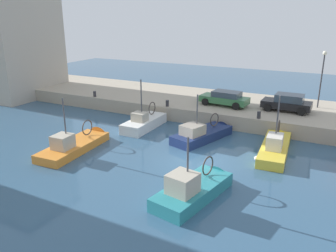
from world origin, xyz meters
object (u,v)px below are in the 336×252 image
Objects in this scene: fishing_boat_teal at (196,193)px; mooring_bollard_mid at (167,103)px; fishing_boat_navy at (205,137)px; fishing_boat_yellow at (275,150)px; parked_car_black at (287,103)px; mooring_bollard_south at (259,115)px; fishing_boat_white at (146,126)px; parked_car_green at (225,98)px; fishing_boat_orange at (78,147)px; quay_streetlamp at (323,70)px; mooring_bollard_north at (95,94)px.

mooring_bollard_mid is (11.21, 7.47, 1.33)m from fishing_boat_teal.
fishing_boat_navy is 5.80m from mooring_bollard_mid.
fishing_boat_yellow is 6.74m from parked_car_black.
mooring_bollard_south is at bearing 31.01° from fishing_boat_yellow.
mooring_bollard_mid is at bearing 33.67° from fishing_boat_teal.
mooring_bollard_south is 1.00× the size of mooring_bollard_mid.
mooring_bollard_south is at bearing -72.42° from fishing_boat_white.
parked_car_green is at bearing 54.54° from mooring_bollard_south.
fishing_boat_orange is 1.06× the size of fishing_boat_navy.
fishing_boat_navy is 1.29× the size of quay_streetlamp.
mooring_bollard_mid is 1.00× the size of mooring_bollard_north.
fishing_boat_yellow reaches higher than mooring_bollard_mid.
mooring_bollard_mid is at bearing 115.62° from quay_streetlamp.
fishing_boat_yellow is at bearing -148.99° from mooring_bollard_south.
fishing_boat_orange reaches higher than parked_car_black.
fishing_boat_orange reaches higher than mooring_bollard_mid.
fishing_boat_white reaches higher than fishing_boat_orange.
parked_car_black is at bearing 137.64° from quay_streetlamp.
mooring_bollard_south is at bearing -125.46° from parked_car_green.
fishing_boat_navy is at bearing -103.47° from mooring_bollard_north.
fishing_boat_teal is 1.51× the size of parked_car_black.
mooring_bollard_south is 1.00× the size of mooring_bollard_north.
mooring_bollard_north is at bearing 105.94° from quay_streetlamp.
parked_car_green is at bearing -43.14° from fishing_boat_white.
mooring_bollard_south is at bearing -49.05° from fishing_boat_orange.
fishing_boat_teal reaches higher than parked_car_green.
fishing_boat_navy is 11.34× the size of mooring_bollard_south.
fishing_boat_orange is 10.07m from fishing_boat_teal.
fishing_boat_teal reaches higher than parked_car_black.
fishing_boat_orange is 1.53× the size of parked_car_green.
fishing_boat_orange is at bearing 164.03° from fishing_boat_white.
mooring_bollard_north is (3.05, 12.74, 1.35)m from fishing_boat_navy.
quay_streetlamp is (8.36, -12.35, 4.36)m from fishing_boat_white.
fishing_boat_teal is 11.30m from mooring_bollard_south.
mooring_bollard_north is (-2.57, 12.39, -0.40)m from parked_car_green.
mooring_bollard_south is 16.00m from mooring_bollard_north.
fishing_boat_navy is (5.94, -7.10, 0.01)m from fishing_boat_orange.
mooring_bollard_north is (-3.23, 17.58, -0.45)m from parked_car_black.
quay_streetlamp is (5.65, -3.78, 2.98)m from mooring_bollard_south.
parked_car_black is 17.88m from mooring_bollard_north.
fishing_boat_navy is at bearing 18.47° from fishing_boat_teal.
fishing_boat_yellow is 1.75× the size of parked_car_black.
mooring_bollard_south is at bearing 146.20° from quay_streetlamp.
mooring_bollard_north is 20.79m from quay_streetlamp.
parked_car_black reaches higher than parked_car_green.
quay_streetlamp reaches higher than mooring_bollard_north.
fishing_boat_teal is at bearing -161.53° from fishing_boat_navy.
fishing_boat_white is at bearing -110.06° from mooring_bollard_north.
parked_car_black is 7.19× the size of mooring_bollard_mid.
parked_car_green is 7.87× the size of mooring_bollard_south.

